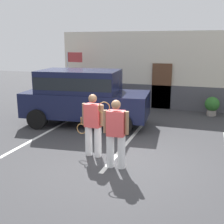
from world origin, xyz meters
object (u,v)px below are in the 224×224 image
flag_pole (72,68)px  parked_suv (83,95)px  tennis_player_man (93,125)px  potted_plant_by_porch (212,105)px  tennis_player_woman (116,133)px

flag_pole → parked_suv: bearing=-56.3°
parked_suv → tennis_player_man: parked_suv is taller
parked_suv → tennis_player_man: 3.23m
tennis_player_man → potted_plant_by_porch: 6.58m
tennis_player_woman → flag_pole: flag_pole is taller
parked_suv → potted_plant_by_porch: bearing=27.2°
potted_plant_by_porch → flag_pole: 6.56m
parked_suv → potted_plant_by_porch: (4.60, 2.98, -0.70)m
parked_suv → flag_pole: flag_pole is taller
tennis_player_man → flag_pole: bearing=-53.8°
tennis_player_woman → potted_plant_by_porch: bearing=-112.9°
parked_suv → tennis_player_woman: size_ratio=2.78×
potted_plant_by_porch → flag_pole: size_ratio=0.31×
potted_plant_by_porch → flag_pole: bearing=-177.6°
flag_pole → potted_plant_by_porch: bearing=2.4°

